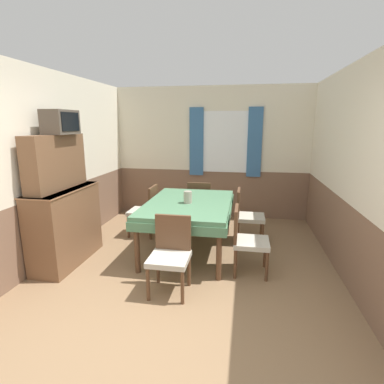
{
  "coord_description": "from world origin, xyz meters",
  "views": [
    {
      "loc": [
        0.7,
        -1.97,
        1.88
      ],
      "look_at": [
        -0.05,
        2.19,
        0.92
      ],
      "focal_mm": 28.0,
      "sensor_mm": 36.0,
      "label": 1
    }
  ],
  "objects_px": {
    "chair_left_far": "(146,209)",
    "tv": "(61,122)",
    "chair_right_near": "(246,238)",
    "chair_right_far": "(246,214)",
    "chair_head_window": "(200,202)",
    "chair_head_near": "(171,252)",
    "dining_table": "(189,209)",
    "sideboard": "(63,210)",
    "vase": "(188,197)"
  },
  "relations": [
    {
      "from": "chair_right_near",
      "to": "tv",
      "type": "relative_size",
      "value": 1.82
    },
    {
      "from": "dining_table",
      "to": "sideboard",
      "type": "bearing_deg",
      "value": -158.12
    },
    {
      "from": "chair_right_far",
      "to": "sideboard",
      "type": "xyz_separation_m",
      "value": [
        -2.44,
        -1.17,
        0.28
      ]
    },
    {
      "from": "chair_right_far",
      "to": "chair_left_far",
      "type": "height_order",
      "value": "same"
    },
    {
      "from": "chair_left_far",
      "to": "sideboard",
      "type": "distance_m",
      "value": 1.42
    },
    {
      "from": "chair_right_near",
      "to": "tv",
      "type": "bearing_deg",
      "value": -89.48
    },
    {
      "from": "chair_head_window",
      "to": "tv",
      "type": "relative_size",
      "value": 1.82
    },
    {
      "from": "chair_right_near",
      "to": "chair_head_near",
      "type": "height_order",
      "value": "same"
    },
    {
      "from": "sideboard",
      "to": "vase",
      "type": "xyz_separation_m",
      "value": [
        1.6,
        0.58,
        0.11
      ]
    },
    {
      "from": "dining_table",
      "to": "chair_right_near",
      "type": "distance_m",
      "value": 1.01
    },
    {
      "from": "chair_head_near",
      "to": "vase",
      "type": "height_order",
      "value": "vase"
    },
    {
      "from": "chair_head_window",
      "to": "chair_right_far",
      "type": "bearing_deg",
      "value": -34.47
    },
    {
      "from": "chair_right_near",
      "to": "tv",
      "type": "xyz_separation_m",
      "value": [
        -2.42,
        -0.02,
        1.43
      ]
    },
    {
      "from": "dining_table",
      "to": "chair_head_window",
      "type": "distance_m",
      "value": 1.12
    },
    {
      "from": "chair_head_near",
      "to": "chair_left_far",
      "type": "xyz_separation_m",
      "value": [
        -0.84,
        1.63,
        0.0
      ]
    },
    {
      "from": "chair_head_window",
      "to": "sideboard",
      "type": "xyz_separation_m",
      "value": [
        -1.6,
        -1.75,
        0.28
      ]
    },
    {
      "from": "chair_right_far",
      "to": "tv",
      "type": "xyz_separation_m",
      "value": [
        -2.42,
        -1.08,
        1.43
      ]
    },
    {
      "from": "chair_right_near",
      "to": "chair_left_far",
      "type": "xyz_separation_m",
      "value": [
        -1.68,
        1.05,
        0.0
      ]
    },
    {
      "from": "chair_head_near",
      "to": "sideboard",
      "type": "distance_m",
      "value": 1.69
    },
    {
      "from": "chair_right_near",
      "to": "chair_head_near",
      "type": "distance_m",
      "value": 1.02
    },
    {
      "from": "sideboard",
      "to": "tv",
      "type": "relative_size",
      "value": 3.68
    },
    {
      "from": "chair_right_near",
      "to": "sideboard",
      "type": "relative_size",
      "value": 0.49
    },
    {
      "from": "chair_right_far",
      "to": "tv",
      "type": "distance_m",
      "value": 3.01
    },
    {
      "from": "chair_right_far",
      "to": "sideboard",
      "type": "distance_m",
      "value": 2.72
    },
    {
      "from": "chair_head_near",
      "to": "vase",
      "type": "bearing_deg",
      "value": -89.91
    },
    {
      "from": "chair_head_near",
      "to": "chair_left_far",
      "type": "distance_m",
      "value": 1.84
    },
    {
      "from": "tv",
      "to": "vase",
      "type": "height_order",
      "value": "tv"
    },
    {
      "from": "chair_right_near",
      "to": "chair_left_far",
      "type": "height_order",
      "value": "same"
    },
    {
      "from": "chair_right_far",
      "to": "chair_head_window",
      "type": "relative_size",
      "value": 1.0
    },
    {
      "from": "chair_right_near",
      "to": "chair_right_far",
      "type": "bearing_deg",
      "value": -180.0
    },
    {
      "from": "chair_right_near",
      "to": "chair_head_near",
      "type": "xyz_separation_m",
      "value": [
        -0.84,
        -0.58,
        0.0
      ]
    },
    {
      "from": "chair_right_near",
      "to": "chair_left_far",
      "type": "distance_m",
      "value": 1.99
    },
    {
      "from": "dining_table",
      "to": "sideboard",
      "type": "xyz_separation_m",
      "value": [
        -1.6,
        -0.64,
        0.08
      ]
    },
    {
      "from": "chair_head_window",
      "to": "sideboard",
      "type": "relative_size",
      "value": 0.49
    },
    {
      "from": "dining_table",
      "to": "chair_left_far",
      "type": "distance_m",
      "value": 1.01
    },
    {
      "from": "sideboard",
      "to": "dining_table",
      "type": "bearing_deg",
      "value": 21.88
    },
    {
      "from": "chair_right_near",
      "to": "dining_table",
      "type": "bearing_deg",
      "value": -122.06
    },
    {
      "from": "chair_head_window",
      "to": "vase",
      "type": "relative_size",
      "value": 4.99
    },
    {
      "from": "dining_table",
      "to": "sideboard",
      "type": "distance_m",
      "value": 1.73
    },
    {
      "from": "chair_left_far",
      "to": "tv",
      "type": "xyz_separation_m",
      "value": [
        -0.74,
        -1.08,
        1.43
      ]
    },
    {
      "from": "chair_head_window",
      "to": "chair_head_near",
      "type": "bearing_deg",
      "value": -90.0
    },
    {
      "from": "sideboard",
      "to": "chair_right_near",
      "type": "bearing_deg",
      "value": 2.73
    },
    {
      "from": "chair_head_window",
      "to": "tv",
      "type": "xyz_separation_m",
      "value": [
        -1.58,
        -1.65,
        1.43
      ]
    },
    {
      "from": "tv",
      "to": "chair_left_far",
      "type": "bearing_deg",
      "value": 55.52
    },
    {
      "from": "chair_right_near",
      "to": "chair_head_window",
      "type": "xyz_separation_m",
      "value": [
        -0.84,
        1.63,
        0.0
      ]
    },
    {
      "from": "chair_right_far",
      "to": "vase",
      "type": "bearing_deg",
      "value": -55.04
    },
    {
      "from": "chair_right_near",
      "to": "vase",
      "type": "bearing_deg",
      "value": -118.85
    },
    {
      "from": "dining_table",
      "to": "tv",
      "type": "height_order",
      "value": "tv"
    },
    {
      "from": "chair_right_near",
      "to": "sideboard",
      "type": "distance_m",
      "value": 2.46
    },
    {
      "from": "chair_left_far",
      "to": "tv",
      "type": "bearing_deg",
      "value": 145.52
    }
  ]
}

